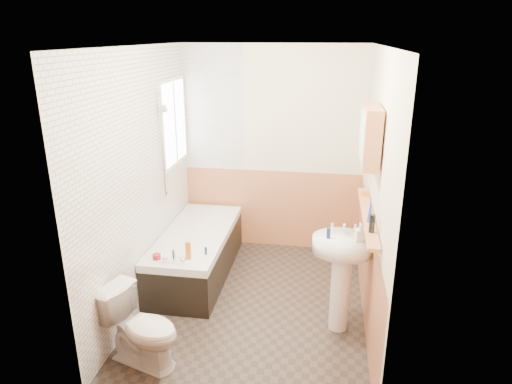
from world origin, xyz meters
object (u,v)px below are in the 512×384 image
(bathtub, at_px, (197,252))
(sink, at_px, (342,264))
(toilet, at_px, (142,328))
(medicine_cabinet, at_px, (370,136))
(pine_shelf, at_px, (368,215))

(bathtub, bearing_deg, sink, -26.13)
(toilet, bearing_deg, bathtub, 16.71)
(bathtub, bearing_deg, medicine_cabinet, -18.19)
(sink, bearing_deg, toilet, -163.46)
(pine_shelf, bearing_deg, toilet, -154.15)
(toilet, xyz_separation_m, pine_shelf, (1.80, 0.87, 0.76))
(toilet, bearing_deg, pine_shelf, -46.29)
(medicine_cabinet, bearing_deg, pine_shelf, -63.38)
(pine_shelf, bearing_deg, bathtub, 160.47)
(sink, distance_m, medicine_cabinet, 1.16)
(toilet, height_order, sink, sink)
(toilet, bearing_deg, medicine_cabinet, -44.51)
(bathtub, distance_m, medicine_cabinet, 2.38)
(medicine_cabinet, bearing_deg, bathtub, 161.81)
(toilet, distance_m, pine_shelf, 2.14)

